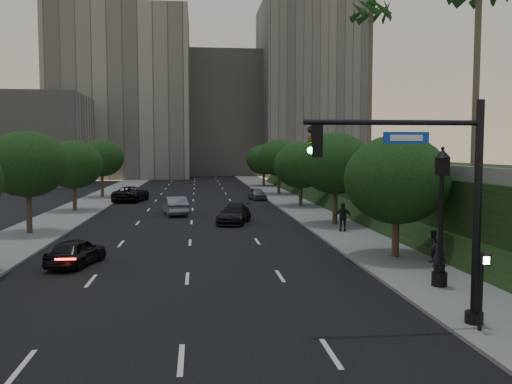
{
  "coord_description": "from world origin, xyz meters",
  "views": [
    {
      "loc": [
        0.46,
        -17.88,
        5.5
      ],
      "look_at": [
        3.08,
        6.24,
        3.6
      ],
      "focal_mm": 38.0,
      "sensor_mm": 36.0,
      "label": 1
    }
  ],
  "objects": [
    {
      "name": "pedestrian_c",
      "position": [
        9.96,
        16.55,
        1.09
      ],
      "size": [
        1.17,
        0.66,
        1.88
      ],
      "primitive_type": "imported",
      "rotation": [
        0.0,
        0.0,
        2.95
      ],
      "color": "black",
      "rests_on": "sidewalk_right"
    },
    {
      "name": "tree_right_e",
      "position": [
        10.3,
        62.0,
        4.02
      ],
      "size": [
        5.2,
        5.2,
        6.24
      ],
      "color": "#38281C",
      "rests_on": "ground"
    },
    {
      "name": "pedestrian_a",
      "position": [
        10.71,
        4.04,
        1.01
      ],
      "size": [
        0.7,
        0.55,
        1.71
      ],
      "primitive_type": "imported",
      "rotation": [
        0.0,
        0.0,
        2.9
      ],
      "color": "black",
      "rests_on": "sidewalk_right"
    },
    {
      "name": "office_block_mid",
      "position": [
        6.0,
        102.0,
        13.0
      ],
      "size": [
        22.0,
        18.0,
        26.0
      ],
      "primitive_type": "cube",
      "color": "gray",
      "rests_on": "ground"
    },
    {
      "name": "sedan_far_left",
      "position": [
        -6.55,
        40.51,
        0.82
      ],
      "size": [
        3.72,
        6.27,
        1.64
      ],
      "primitive_type": "imported",
      "rotation": [
        0.0,
        0.0,
        2.96
      ],
      "color": "black",
      "rests_on": "ground"
    },
    {
      "name": "embankment",
      "position": [
        22.0,
        28.0,
        2.0
      ],
      "size": [
        18.0,
        90.0,
        4.0
      ],
      "primitive_type": "cube",
      "color": "black",
      "rests_on": "ground"
    },
    {
      "name": "tree_right_c",
      "position": [
        10.3,
        33.0,
        4.02
      ],
      "size": [
        5.2,
        5.2,
        6.24
      ],
      "color": "#38281C",
      "rests_on": "ground"
    },
    {
      "name": "sidewalk_right",
      "position": [
        10.25,
        30.0,
        0.07
      ],
      "size": [
        4.5,
        140.0,
        0.15
      ],
      "primitive_type": "cube",
      "color": "slate",
      "rests_on": "ground"
    },
    {
      "name": "ground",
      "position": [
        0.0,
        0.0,
        0.0
      ],
      "size": [
        160.0,
        160.0,
        0.0
      ],
      "primitive_type": "plane",
      "color": "black",
      "rests_on": "ground"
    },
    {
      "name": "tree_right_d",
      "position": [
        10.3,
        47.0,
        4.52
      ],
      "size": [
        5.2,
        5.2,
        6.74
      ],
      "color": "#38281C",
      "rests_on": "ground"
    },
    {
      "name": "pedestrian_signal",
      "position": [
        8.76,
        -3.05,
        1.57
      ],
      "size": [
        0.3,
        0.33,
        2.5
      ],
      "color": "black",
      "rests_on": "ground"
    },
    {
      "name": "tree_left_d",
      "position": [
        -10.3,
        45.0,
        4.58
      ],
      "size": [
        5.0,
        5.0,
        6.71
      ],
      "color": "#38281C",
      "rests_on": "ground"
    },
    {
      "name": "tree_right_b",
      "position": [
        10.3,
        20.0,
        4.52
      ],
      "size": [
        5.2,
        5.2,
        6.74
      ],
      "color": "#38281C",
      "rests_on": "ground"
    },
    {
      "name": "parapet_wall",
      "position": [
        13.5,
        28.0,
        4.35
      ],
      "size": [
        0.35,
        90.0,
        0.7
      ],
      "primitive_type": "cube",
      "color": "slate",
      "rests_on": "embankment"
    },
    {
      "name": "road_surface",
      "position": [
        0.0,
        30.0,
        0.01
      ],
      "size": [
        16.0,
        140.0,
        0.02
      ],
      "primitive_type": "cube",
      "color": "black",
      "rests_on": "ground"
    },
    {
      "name": "office_block_left",
      "position": [
        -14.0,
        92.0,
        16.0
      ],
      "size": [
        26.0,
        20.0,
        32.0
      ],
      "primitive_type": "cube",
      "color": "gray",
      "rests_on": "ground"
    },
    {
      "name": "office_block_filler",
      "position": [
        -26.0,
        70.0,
        7.0
      ],
      "size": [
        18.0,
        16.0,
        14.0
      ],
      "primitive_type": "cube",
      "color": "gray",
      "rests_on": "ground"
    },
    {
      "name": "sidewalk_left",
      "position": [
        -10.25,
        30.0,
        0.07
      ],
      "size": [
        4.5,
        140.0,
        0.15
      ],
      "primitive_type": "cube",
      "color": "slate",
      "rests_on": "ground"
    },
    {
      "name": "sedan_far_right",
      "position": [
        7.0,
        40.97,
        0.65
      ],
      "size": [
        1.96,
        3.98,
        1.31
      ],
      "primitive_type": "imported",
      "rotation": [
        0.0,
        0.0,
        0.11
      ],
      "color": "#4C4E53",
      "rests_on": "ground"
    },
    {
      "name": "tree_left_c",
      "position": [
        -10.3,
        31.0,
        4.21
      ],
      "size": [
        5.0,
        5.0,
        6.34
      ],
      "color": "#38281C",
      "rests_on": "ground"
    },
    {
      "name": "tree_left_b",
      "position": [
        -10.3,
        18.0,
        4.58
      ],
      "size": [
        5.0,
        5.0,
        6.71
      ],
      "color": "#38281C",
      "rests_on": "ground"
    },
    {
      "name": "tree_right_a",
      "position": [
        10.3,
        8.0,
        4.02
      ],
      "size": [
        5.2,
        5.2,
        6.24
      ],
      "color": "#38281C",
      "rests_on": "ground"
    },
    {
      "name": "traffic_signal_mast",
      "position": [
        7.84,
        -2.33,
        3.67
      ],
      "size": [
        5.68,
        0.56,
        7.0
      ],
      "color": "black",
      "rests_on": "ground"
    },
    {
      "name": "sedan_mid_left",
      "position": [
        -1.41,
        28.0,
        0.79
      ],
      "size": [
        2.46,
        5.01,
        1.58
      ],
      "primitive_type": "imported",
      "rotation": [
        0.0,
        0.0,
        3.31
      ],
      "color": "slate",
      "rests_on": "ground"
    },
    {
      "name": "office_block_right",
      "position": [
        24.0,
        96.0,
        18.0
      ],
      "size": [
        20.0,
        22.0,
        36.0
      ],
      "primitive_type": "cube",
      "color": "slate",
      "rests_on": "ground"
    },
    {
      "name": "palm_far",
      "position": [
        16.0,
        30.0,
        17.64
      ],
      "size": [
        3.2,
        3.2,
        15.5
      ],
      "color": "#4C4233",
      "rests_on": "embankment"
    },
    {
      "name": "sedan_near_left",
      "position": [
        -5.28,
        8.2,
        0.67
      ],
      "size": [
        2.53,
        4.21,
        1.34
      ],
      "primitive_type": "imported",
      "rotation": [
        0.0,
        0.0,
        2.89
      ],
      "color": "black",
      "rests_on": "ground"
    },
    {
      "name": "street_lamp",
      "position": [
        9.9,
        2.16,
        2.63
      ],
      "size": [
        0.64,
        0.64,
        5.62
      ],
      "color": "black",
      "rests_on": "ground"
    },
    {
      "name": "sedan_near_right",
      "position": [
        3.17,
        22.09,
        0.7
      ],
      "size": [
        3.17,
        5.15,
        1.39
      ],
      "primitive_type": "imported",
      "rotation": [
        0.0,
        0.0,
        -0.27
      ],
      "color": "black",
      "rests_on": "ground"
    },
    {
      "name": "pedestrian_b",
      "position": [
        11.57,
        6.52,
        0.92
      ],
      "size": [
        0.85,
        0.73,
        1.53
      ],
      "primitive_type": "imported",
      "rotation": [
        0.0,
        0.0,
        3.36
      ],
      "color": "black",
      "rests_on": "sidewalk_right"
    }
  ]
}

